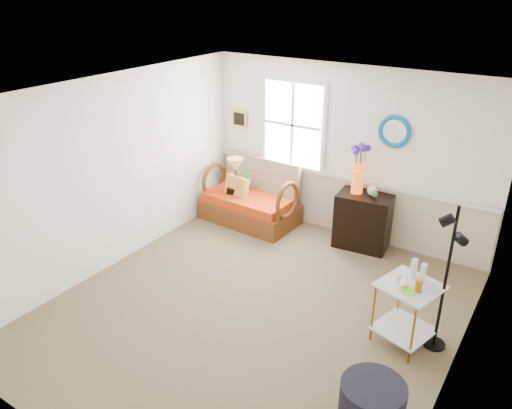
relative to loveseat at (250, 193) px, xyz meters
The scene contains 19 objects.
floor 2.49m from the loveseat, 55.01° to the right, with size 4.50×5.00×0.01m, color #7C6D4F.
ceiling 3.22m from the loveseat, 55.01° to the right, with size 4.50×5.00×0.01m, color white.
walls 2.57m from the loveseat, 55.01° to the right, with size 4.51×5.01×2.60m.
wainscot 1.48m from the loveseat, 18.92° to the left, with size 4.46×0.02×0.90m, color #C3B08E.
chair_rail 1.54m from the loveseat, 18.56° to the left, with size 4.46×0.04×0.06m, color white.
window 1.30m from the loveseat, 43.23° to the left, with size 1.14×0.06×1.44m, color white, non-canonical shape.
picture 1.27m from the loveseat, 137.29° to the left, with size 0.28×0.03×0.28m, color gold.
mirror 2.49m from the loveseat, 12.88° to the left, with size 0.47×0.47×0.07m, color #0D77B9.
loveseat is the anchor object (origin of this frame).
throw_pillow 0.22m from the loveseat, 155.71° to the right, with size 0.44×0.11×0.44m, color orange, non-canonical shape.
lamp_stand 0.32m from the loveseat, behind, with size 0.32×0.32×0.57m, color black, non-canonical shape.
table_lamp 0.40m from the loveseat, behind, with size 0.27×0.27×0.49m, color #C28237, non-canonical shape.
potted_plant 0.23m from the loveseat, 164.10° to the left, with size 0.32×0.35×0.27m, color #427031.
cabinet 1.88m from the loveseat, ahead, with size 0.77×0.50×0.83m, color black, non-canonical shape.
flower_vase 1.87m from the loveseat, ahead, with size 0.22×0.22×0.74m, color #EC5A17, non-canonical shape.
side_table 3.47m from the loveseat, 26.93° to the right, with size 0.58×0.58×0.74m, color #A26720, non-canonical shape.
tabletop_items 3.52m from the loveseat, 26.40° to the right, with size 0.38×0.38×0.23m, color silver, non-canonical shape.
floor_lamp 3.72m from the loveseat, 22.92° to the right, with size 0.24×0.24×1.68m, color black, non-canonical shape.
ottoman 4.30m from the loveseat, 41.42° to the right, with size 0.59×0.59×0.45m, color black.
Camera 1 is at (2.76, -4.15, 3.68)m, focal length 35.00 mm.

